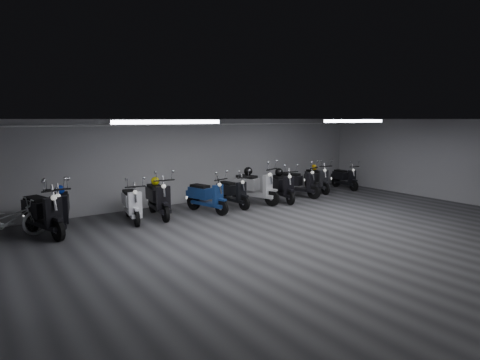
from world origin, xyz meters
TOP-DOWN VIEW (x-y plane):
  - floor at (0.00, 0.00)m, footprint 14.00×10.00m
  - ceiling at (0.00, 0.00)m, footprint 14.00×10.00m
  - back_wall at (0.00, 5.00)m, footprint 14.00×0.01m
  - right_wall at (7.00, 0.00)m, footprint 0.01×10.00m
  - fluor_strip_left at (-3.00, 1.00)m, footprint 2.40×0.18m
  - fluor_strip_right at (3.00, 1.00)m, footprint 2.40×0.18m
  - conduit at (0.00, 4.92)m, footprint 13.60×0.05m
  - scooter_0 at (-5.17, 3.51)m, footprint 1.20×2.10m
  - scooter_1 at (-4.75, 3.68)m, footprint 1.11×2.07m
  - scooter_2 at (-2.94, 3.63)m, footprint 0.86×1.84m
  - scooter_3 at (-2.15, 3.67)m, footprint 0.88×1.99m
  - scooter_4 at (-0.72, 3.35)m, footprint 1.04×1.87m
  - scooter_5 at (0.31, 3.52)m, footprint 0.75×1.76m
  - scooter_6 at (1.24, 3.55)m, footprint 1.27×2.12m
  - scooter_7 at (2.23, 3.32)m, footprint 1.02×1.91m
  - scooter_8 at (3.21, 3.55)m, footprint 1.18×1.93m
  - scooter_9 at (4.47, 3.85)m, footprint 1.01×1.87m
  - bicycle at (-5.90, 3.61)m, footprint 1.86×1.00m
  - scooter_10 at (5.88, 3.69)m, footprint 0.76×1.66m
  - helmet_0 at (2.28, 3.56)m, footprint 0.28×0.28m
  - helmet_1 at (-4.69, 3.94)m, footprint 0.23×0.23m
  - helmet_2 at (1.15, 3.82)m, footprint 0.29×0.29m
  - helmet_3 at (4.53, 4.09)m, footprint 0.23×0.23m
  - helmet_4 at (-2.11, 3.94)m, footprint 0.25×0.25m

SIDE VIEW (x-z plane):
  - floor at x=0.00m, z-range -0.01..0.00m
  - bicycle at x=-5.90m, z-range 0.00..1.14m
  - scooter_10 at x=5.88m, z-range 0.00..1.19m
  - scooter_5 at x=0.31m, z-range 0.00..1.27m
  - scooter_2 at x=-2.94m, z-range 0.00..1.32m
  - scooter_4 at x=-0.72m, z-range 0.00..1.32m
  - scooter_9 at x=4.47m, z-range 0.00..1.32m
  - scooter_7 at x=2.23m, z-range 0.00..1.35m
  - scooter_8 at x=3.21m, z-range 0.00..1.37m
  - scooter_3 at x=-2.15m, z-range 0.00..1.44m
  - scooter_1 at x=-4.75m, z-range 0.00..1.47m
  - scooter_0 at x=-5.17m, z-range 0.00..1.48m
  - scooter_6 at x=1.24m, z-range 0.00..1.49m
  - helmet_3 at x=4.53m, z-range 0.82..1.05m
  - helmet_0 at x=2.28m, z-range 0.84..1.12m
  - helmet_4 at x=-2.11m, z-range 0.89..1.14m
  - helmet_1 at x=-4.69m, z-range 0.91..1.14m
  - helmet_2 at x=1.15m, z-range 0.93..1.21m
  - back_wall at x=0.00m, z-range 0.00..2.80m
  - right_wall at x=7.00m, z-range 0.00..2.80m
  - conduit at x=0.00m, z-range 2.59..2.65m
  - fluor_strip_left at x=-3.00m, z-range 2.70..2.78m
  - fluor_strip_right at x=3.00m, z-range 2.70..2.78m
  - ceiling at x=0.00m, z-range 2.80..2.81m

